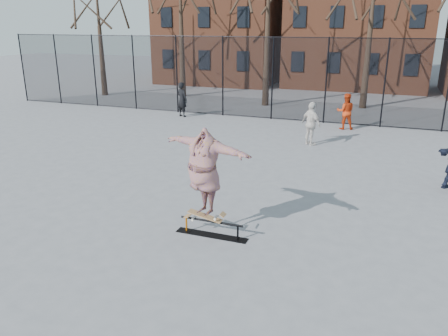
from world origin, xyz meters
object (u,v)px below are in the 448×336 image
(bystander_red, at_px, (346,111))
(skate_rail, at_px, (212,230))
(skater, at_px, (204,175))
(skateboard, at_px, (205,217))
(bystander_black, at_px, (182,99))
(bystander_white, at_px, (311,124))

(bystander_red, bearing_deg, skate_rail, 69.02)
(skate_rail, xyz_separation_m, skater, (-0.16, 0.00, 1.30))
(bystander_red, bearing_deg, skateboard, 68.28)
(bystander_black, xyz_separation_m, bystander_white, (7.15, -3.30, -0.02))
(skater, relative_size, bystander_black, 1.36)
(skater, bearing_deg, skate_rail, 20.18)
(skate_rail, distance_m, skater, 1.31)
(skate_rail, relative_size, bystander_red, 1.04)
(skate_rail, relative_size, bystander_white, 0.99)
(bystander_red, bearing_deg, bystander_black, -12.63)
(skateboard, height_order, skater, skater)
(skate_rail, relative_size, bystander_black, 0.96)
(skateboard, bearing_deg, skate_rail, 0.00)
(skateboard, distance_m, skater, 1.02)
(skater, height_order, bystander_white, skater)
(skate_rail, distance_m, bystander_white, 8.63)
(skate_rail, height_order, skateboard, skateboard)
(skater, relative_size, bystander_red, 1.47)
(skate_rail, distance_m, bystander_black, 13.50)
(skate_rail, distance_m, skateboard, 0.32)
(bystander_black, bearing_deg, skater, 138.81)
(skate_rail, bearing_deg, bystander_black, 118.34)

